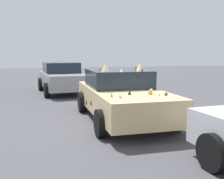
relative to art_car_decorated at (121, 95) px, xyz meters
name	(u,v)px	position (x,y,z in m)	size (l,w,h in m)	color
ground_plane	(122,120)	(-0.09, 0.00, -0.71)	(60.00, 60.00, 0.00)	#47474C
art_car_decorated	(121,95)	(0.00, 0.00, 0.00)	(4.53, 2.13, 1.64)	#D8BC7F
parked_sedan_near_right	(62,78)	(5.97, 1.12, 0.02)	(4.14, 2.27, 1.46)	gray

